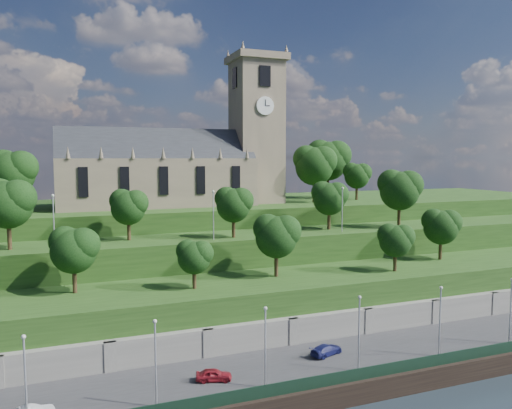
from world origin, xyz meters
name	(u,v)px	position (x,y,z in m)	size (l,w,h in m)	color
promenade	(270,379)	(0.00, 6.00, 1.00)	(160.00, 12.00, 2.00)	#2D2D30
quay_wall	(297,405)	(0.00, -0.05, 1.10)	(160.00, 0.50, 2.20)	black
fence	(294,386)	(0.00, 0.60, 2.60)	(160.00, 0.10, 1.20)	black
retaining_wall	(250,344)	(0.00, 11.97, 2.50)	(160.00, 2.10, 5.00)	slate
embankment_lower	(232,315)	(0.00, 18.00, 4.00)	(160.00, 12.00, 8.00)	#1F3F15
embankment_upper	(208,278)	(0.00, 29.00, 6.00)	(160.00, 10.00, 12.00)	#1F3F15
hilltop	(176,244)	(0.00, 50.00, 7.50)	(160.00, 32.00, 15.00)	#1F3F15
church	(185,161)	(0.79, 45.98, 22.52)	(38.60, 12.35, 27.60)	#70614E
trees_lower	(257,240)	(3.42, 18.46, 12.91)	(67.40, 8.72, 8.01)	#302212
trees_upper	(247,197)	(5.60, 27.98, 17.59)	(62.74, 8.43, 9.28)	#302212
trees_hilltop	(210,165)	(5.04, 45.10, 21.81)	(73.23, 17.04, 11.73)	#302212
lamp_posts_promenade	(265,341)	(-2.00, 2.50, 6.43)	(60.36, 0.36, 7.64)	#B2B2B7
lamp_posts_upper	(213,211)	(0.00, 26.00, 15.97)	(40.36, 0.36, 6.76)	#B2B2B7
car_left	(214,375)	(-6.05, 5.50, 2.58)	(1.37, 3.41, 1.16)	maroon
car_right	(326,350)	(6.99, 7.17, 2.57)	(1.60, 3.94, 1.14)	navy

